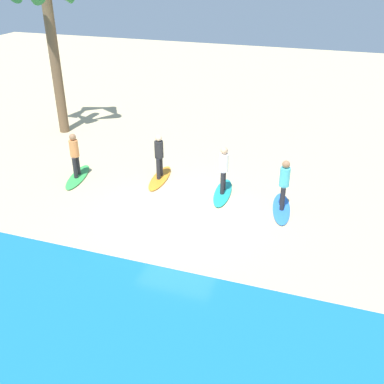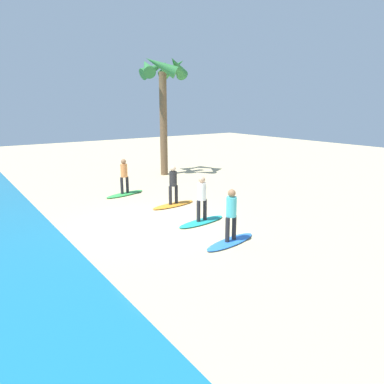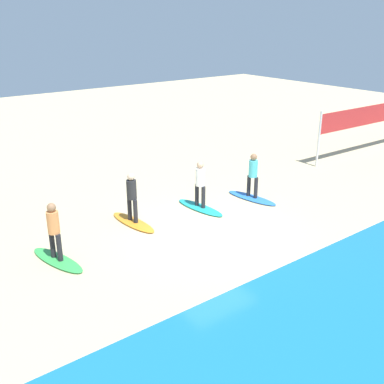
{
  "view_description": "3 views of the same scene",
  "coord_description": "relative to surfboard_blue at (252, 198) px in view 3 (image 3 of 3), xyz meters",
  "views": [
    {
      "loc": [
        -4.3,
        11.67,
        7.29
      ],
      "look_at": [
        -0.35,
        0.01,
        0.75
      ],
      "focal_mm": 41.74,
      "sensor_mm": 36.0,
      "label": 1
    },
    {
      "loc": [
        -10.84,
        5.91,
        4.23
      ],
      "look_at": [
        0.12,
        -1.86,
        0.9
      ],
      "focal_mm": 33.38,
      "sensor_mm": 36.0,
      "label": 2
    },
    {
      "loc": [
        8.33,
        10.08,
        6.31
      ],
      "look_at": [
        -0.15,
        -0.98,
        0.98
      ],
      "focal_mm": 43.15,
      "sensor_mm": 36.0,
      "label": 3
    }
  ],
  "objects": [
    {
      "name": "surfer_blue",
      "position": [
        0.0,
        0.0,
        0.99
      ],
      "size": [
        0.32,
        0.46,
        1.64
      ],
      "color": "#232328",
      "rests_on": "surfboard_blue"
    },
    {
      "name": "surfboard_green",
      "position": [
        7.5,
        0.08,
        0.0
      ],
      "size": [
        1.01,
        2.17,
        0.09
      ],
      "primitive_type": "ellipsoid",
      "rotation": [
        0.0,
        0.0,
        1.79
      ],
      "color": "green",
      "rests_on": "ground"
    },
    {
      "name": "ground_plane",
      "position": [
        3.03,
        1.1,
        -0.04
      ],
      "size": [
        60.0,
        60.0,
        0.0
      ],
      "primitive_type": "plane",
      "color": "#CCB789"
    },
    {
      "name": "surfer_orange",
      "position": [
        4.58,
        -0.8,
        0.99
      ],
      "size": [
        0.32,
        0.46,
        1.64
      ],
      "color": "#232328",
      "rests_on": "surfboard_orange"
    },
    {
      "name": "surfer_teal",
      "position": [
        2.09,
        -0.44,
        0.99
      ],
      "size": [
        0.32,
        0.46,
        1.64
      ],
      "color": "#232328",
      "rests_on": "surfboard_teal"
    },
    {
      "name": "surfboard_orange",
      "position": [
        4.58,
        -0.8,
        0.0
      ],
      "size": [
        0.75,
        2.14,
        0.09
      ],
      "primitive_type": "ellipsoid",
      "rotation": [
        0.0,
        0.0,
        1.66
      ],
      "color": "orange",
      "rests_on": "ground"
    },
    {
      "name": "surfer_green",
      "position": [
        7.5,
        0.08,
        0.99
      ],
      "size": [
        0.32,
        0.45,
        1.64
      ],
      "color": "#232328",
      "rests_on": "surfboard_green"
    },
    {
      "name": "volleyball_net",
      "position": [
        -9.57,
        -0.95,
        1.74
      ],
      "size": [
        9.1,
        0.35,
        2.5
      ],
      "color": "silver",
      "rests_on": "ground"
    },
    {
      "name": "surfboard_blue",
      "position": [
        0.0,
        0.0,
        0.0
      ],
      "size": [
        0.89,
        2.16,
        0.09
      ],
      "primitive_type": "ellipsoid",
      "rotation": [
        0.0,
        0.0,
        1.73
      ],
      "color": "blue",
      "rests_on": "ground"
    },
    {
      "name": "surfboard_teal",
      "position": [
        2.09,
        -0.44,
        0.0
      ],
      "size": [
        0.78,
        2.15,
        0.09
      ],
      "primitive_type": "ellipsoid",
      "rotation": [
        0.0,
        0.0,
        1.68
      ],
      "color": "teal",
      "rests_on": "ground"
    }
  ]
}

